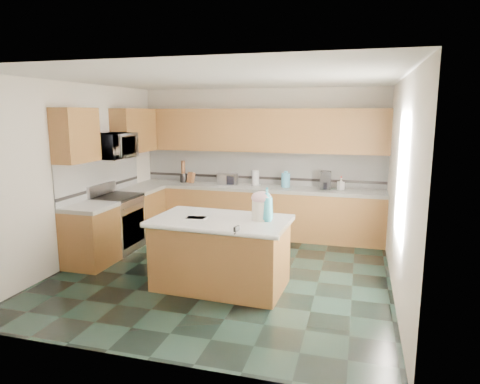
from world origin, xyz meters
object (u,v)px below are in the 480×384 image
(island_top, at_px, (221,221))
(treat_jar, at_px, (261,210))
(soap_bottle_island, at_px, (267,204))
(coffee_maker, at_px, (326,180))
(knife_block, at_px, (191,178))
(island_base, at_px, (221,255))
(toaster_oven, at_px, (228,179))

(island_top, relative_size, treat_jar, 6.99)
(soap_bottle_island, bearing_deg, coffee_maker, 66.78)
(knife_block, bearing_deg, soap_bottle_island, -36.53)
(island_base, distance_m, coffee_maker, 2.87)
(island_base, distance_m, soap_bottle_island, 0.92)
(island_base, distance_m, treat_jar, 0.81)
(treat_jar, bearing_deg, island_top, -173.21)
(island_top, bearing_deg, island_base, 92.66)
(island_top, bearing_deg, soap_bottle_island, 6.88)
(island_top, distance_m, treat_jar, 0.55)
(island_base, xyz_separation_m, treat_jar, (0.52, 0.08, 0.61))
(soap_bottle_island, xyz_separation_m, toaster_oven, (-1.29, 2.48, -0.11))
(island_base, bearing_deg, knife_block, 122.32)
(knife_block, bearing_deg, island_base, -46.20)
(soap_bottle_island, bearing_deg, knife_block, 117.86)
(soap_bottle_island, height_order, knife_block, soap_bottle_island)
(island_base, relative_size, knife_block, 8.03)
(island_base, height_order, toaster_oven, toaster_oven)
(island_top, relative_size, soap_bottle_island, 4.12)
(knife_block, relative_size, toaster_oven, 0.57)
(island_base, xyz_separation_m, island_top, (0.00, -0.00, 0.46))
(island_top, xyz_separation_m, toaster_oven, (-0.70, 2.53, 0.13))
(island_base, height_order, soap_bottle_island, soap_bottle_island)
(soap_bottle_island, bearing_deg, treat_jar, 144.30)
(island_base, distance_m, island_top, 0.46)
(treat_jar, bearing_deg, island_base, -173.21)
(coffee_maker, bearing_deg, toaster_oven, 177.92)
(island_base, relative_size, soap_bottle_island, 3.88)
(coffee_maker, bearing_deg, island_base, -116.66)
(soap_bottle_island, distance_m, toaster_oven, 2.80)
(soap_bottle_island, relative_size, knife_block, 2.07)
(island_base, bearing_deg, soap_bottle_island, 6.88)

